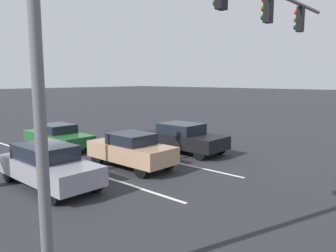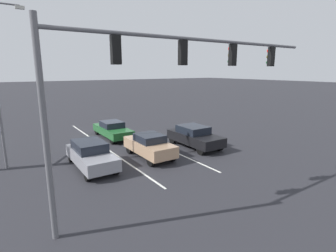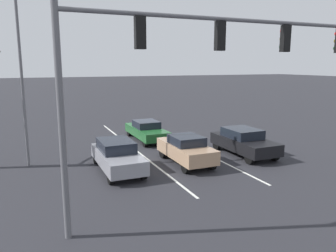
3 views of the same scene
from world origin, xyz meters
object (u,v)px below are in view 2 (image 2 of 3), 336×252
(car_black_leftlane_front, at_px, (195,136))
(car_darkgreen_midlane_second, at_px, (112,129))
(car_gray_rightlane_front, at_px, (91,154))
(car_tan_midlane_front, at_px, (150,145))
(traffic_signal_gantry, at_px, (167,70))

(car_black_leftlane_front, distance_m, car_darkgreen_midlane_second, 6.95)
(car_black_leftlane_front, bearing_deg, car_gray_rightlane_front, -0.22)
(car_tan_midlane_front, bearing_deg, car_black_leftlane_front, -176.39)
(car_gray_rightlane_front, relative_size, car_darkgreen_midlane_second, 0.95)
(car_black_leftlane_front, height_order, traffic_signal_gantry, traffic_signal_gantry)
(car_black_leftlane_front, distance_m, car_tan_midlane_front, 3.86)
(car_black_leftlane_front, relative_size, car_gray_rightlane_front, 0.99)
(traffic_signal_gantry, bearing_deg, car_gray_rightlane_front, -75.77)
(car_tan_midlane_front, height_order, car_gray_rightlane_front, car_tan_midlane_front)
(car_darkgreen_midlane_second, height_order, traffic_signal_gantry, traffic_signal_gantry)
(car_black_leftlane_front, bearing_deg, traffic_signal_gantry, 42.82)
(car_gray_rightlane_front, bearing_deg, car_darkgreen_midlane_second, -122.01)
(car_black_leftlane_front, height_order, car_tan_midlane_front, car_black_leftlane_front)
(car_tan_midlane_front, relative_size, traffic_signal_gantry, 0.32)
(car_black_leftlane_front, relative_size, car_darkgreen_midlane_second, 0.95)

